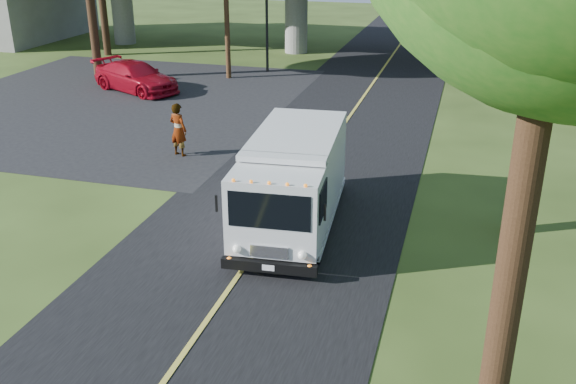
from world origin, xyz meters
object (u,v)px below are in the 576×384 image
at_px(traffic_signal, 267,12).
at_px(step_van, 293,179).
at_px(red_sedan, 136,77).
at_px(pedestrian, 178,130).

bearing_deg(traffic_signal, step_van, -70.43).
distance_m(traffic_signal, step_van, 19.49).
xyz_separation_m(step_van, red_sedan, (-11.29, 12.41, -0.66)).
relative_size(step_van, red_sedan, 1.26).
distance_m(traffic_signal, pedestrian, 14.12).
bearing_deg(pedestrian, traffic_signal, -68.15).
relative_size(traffic_signal, step_van, 0.85).
bearing_deg(red_sedan, pedestrian, -119.92).
relative_size(traffic_signal, red_sedan, 1.08).
distance_m(step_van, red_sedan, 16.79).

